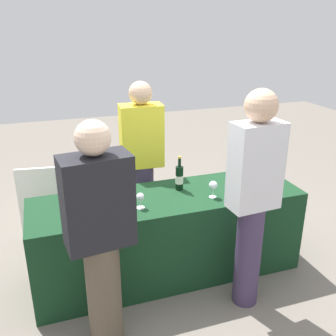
{
  "coord_description": "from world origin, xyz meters",
  "views": [
    {
      "loc": [
        -0.92,
        -2.73,
        2.12
      ],
      "look_at": [
        0.0,
        0.0,
        0.99
      ],
      "focal_mm": 40.99,
      "sensor_mm": 36.0,
      "label": 1
    }
  ],
  "objects_px": {
    "wine_glass_1": "(140,198)",
    "menu_board": "(50,203)",
    "server_pouring": "(142,158)",
    "wine_bottle_0": "(71,188)",
    "guest_1": "(253,194)",
    "wine_bottle_2": "(179,178)",
    "wine_glass_2": "(213,186)",
    "wine_bottle_3": "(250,165)",
    "wine_glass_0": "(112,200)",
    "wine_bottle_1": "(119,180)",
    "ice_bucket": "(247,172)",
    "guest_0": "(100,234)"
  },
  "relations": [
    {
      "from": "server_pouring",
      "to": "guest_0",
      "type": "xyz_separation_m",
      "value": [
        -0.61,
        -1.25,
        -0.01
      ]
    },
    {
      "from": "wine_bottle_1",
      "to": "wine_glass_2",
      "type": "height_order",
      "value": "wine_bottle_1"
    },
    {
      "from": "wine_glass_1",
      "to": "menu_board",
      "type": "xyz_separation_m",
      "value": [
        -0.67,
        1.08,
        -0.45
      ]
    },
    {
      "from": "guest_0",
      "to": "wine_bottle_1",
      "type": "bearing_deg",
      "value": 63.03
    },
    {
      "from": "wine_glass_2",
      "to": "wine_bottle_1",
      "type": "bearing_deg",
      "value": 156.39
    },
    {
      "from": "wine_bottle_3",
      "to": "wine_glass_2",
      "type": "bearing_deg",
      "value": -149.66
    },
    {
      "from": "wine_bottle_2",
      "to": "wine_glass_2",
      "type": "distance_m",
      "value": 0.31
    },
    {
      "from": "wine_bottle_3",
      "to": "guest_1",
      "type": "distance_m",
      "value": 0.83
    },
    {
      "from": "guest_0",
      "to": "guest_1",
      "type": "distance_m",
      "value": 1.12
    },
    {
      "from": "wine_bottle_0",
      "to": "wine_glass_0",
      "type": "relative_size",
      "value": 2.19
    },
    {
      "from": "server_pouring",
      "to": "wine_bottle_0",
      "type": "bearing_deg",
      "value": 37.46
    },
    {
      "from": "wine_bottle_0",
      "to": "ice_bucket",
      "type": "bearing_deg",
      "value": -5.08
    },
    {
      "from": "wine_bottle_0",
      "to": "wine_bottle_2",
      "type": "relative_size",
      "value": 1.05
    },
    {
      "from": "wine_bottle_3",
      "to": "wine_glass_2",
      "type": "relative_size",
      "value": 2.18
    },
    {
      "from": "wine_bottle_0",
      "to": "wine_glass_1",
      "type": "distance_m",
      "value": 0.58
    },
    {
      "from": "wine_glass_0",
      "to": "server_pouring",
      "type": "distance_m",
      "value": 0.9
    },
    {
      "from": "ice_bucket",
      "to": "menu_board",
      "type": "xyz_separation_m",
      "value": [
        -1.7,
        0.91,
        -0.46
      ]
    },
    {
      "from": "guest_1",
      "to": "menu_board",
      "type": "bearing_deg",
      "value": 128.84
    },
    {
      "from": "wine_glass_1",
      "to": "ice_bucket",
      "type": "bearing_deg",
      "value": 9.38
    },
    {
      "from": "menu_board",
      "to": "wine_glass_0",
      "type": "bearing_deg",
      "value": -59.24
    },
    {
      "from": "wine_glass_2",
      "to": "guest_1",
      "type": "relative_size",
      "value": 0.08
    },
    {
      "from": "wine_bottle_3",
      "to": "guest_1",
      "type": "height_order",
      "value": "guest_1"
    },
    {
      "from": "wine_bottle_1",
      "to": "ice_bucket",
      "type": "height_order",
      "value": "wine_bottle_1"
    },
    {
      "from": "guest_0",
      "to": "wine_bottle_2",
      "type": "bearing_deg",
      "value": 34.74
    },
    {
      "from": "wine_bottle_2",
      "to": "guest_1",
      "type": "bearing_deg",
      "value": -63.63
    },
    {
      "from": "wine_glass_2",
      "to": "server_pouring",
      "type": "height_order",
      "value": "server_pouring"
    },
    {
      "from": "wine_bottle_1",
      "to": "wine_glass_0",
      "type": "relative_size",
      "value": 2.32
    },
    {
      "from": "wine_glass_0",
      "to": "wine_bottle_1",
      "type": "bearing_deg",
      "value": 68.44
    },
    {
      "from": "wine_bottle_1",
      "to": "server_pouring",
      "type": "relative_size",
      "value": 0.21
    },
    {
      "from": "wine_bottle_2",
      "to": "wine_glass_2",
      "type": "height_order",
      "value": "wine_bottle_2"
    },
    {
      "from": "wine_bottle_2",
      "to": "wine_bottle_3",
      "type": "relative_size",
      "value": 0.96
    },
    {
      "from": "wine_bottle_3",
      "to": "wine_glass_0",
      "type": "bearing_deg",
      "value": -167.64
    },
    {
      "from": "wine_glass_1",
      "to": "guest_1",
      "type": "relative_size",
      "value": 0.07
    },
    {
      "from": "wine_bottle_3",
      "to": "server_pouring",
      "type": "height_order",
      "value": "server_pouring"
    },
    {
      "from": "wine_bottle_2",
      "to": "wine_glass_0",
      "type": "relative_size",
      "value": 2.09
    },
    {
      "from": "wine_bottle_0",
      "to": "wine_glass_1",
      "type": "relative_size",
      "value": 2.49
    },
    {
      "from": "guest_0",
      "to": "guest_1",
      "type": "relative_size",
      "value": 0.94
    },
    {
      "from": "server_pouring",
      "to": "wine_bottle_3",
      "type": "bearing_deg",
      "value": 155.94
    },
    {
      "from": "wine_bottle_1",
      "to": "wine_glass_0",
      "type": "distance_m",
      "value": 0.33
    },
    {
      "from": "wine_bottle_3",
      "to": "wine_bottle_1",
      "type": "bearing_deg",
      "value": 179.55
    },
    {
      "from": "server_pouring",
      "to": "guest_0",
      "type": "distance_m",
      "value": 1.39
    },
    {
      "from": "wine_glass_0",
      "to": "menu_board",
      "type": "height_order",
      "value": "wine_glass_0"
    },
    {
      "from": "wine_glass_0",
      "to": "wine_bottle_0",
      "type": "bearing_deg",
      "value": 132.08
    },
    {
      "from": "wine_glass_0",
      "to": "wine_glass_1",
      "type": "height_order",
      "value": "wine_glass_0"
    },
    {
      "from": "wine_bottle_2",
      "to": "menu_board",
      "type": "relative_size",
      "value": 0.39
    },
    {
      "from": "wine_glass_1",
      "to": "menu_board",
      "type": "relative_size",
      "value": 0.17
    },
    {
      "from": "wine_bottle_0",
      "to": "wine_bottle_1",
      "type": "distance_m",
      "value": 0.39
    },
    {
      "from": "wine_bottle_1",
      "to": "guest_0",
      "type": "xyz_separation_m",
      "value": [
        -0.29,
        -0.78,
        -0.01
      ]
    },
    {
      "from": "wine_bottle_2",
      "to": "wine_glass_1",
      "type": "distance_m",
      "value": 0.47
    },
    {
      "from": "wine_glass_2",
      "to": "guest_0",
      "type": "bearing_deg",
      "value": -154.84
    }
  ]
}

